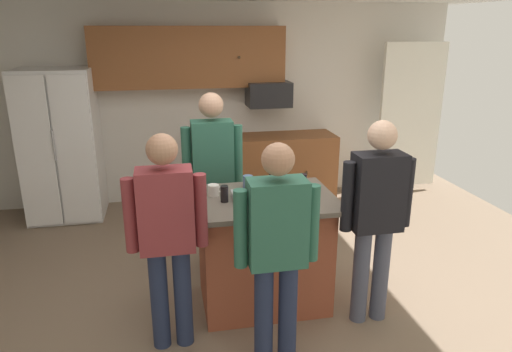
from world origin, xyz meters
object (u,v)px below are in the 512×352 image
object	(u,v)px
person_guest_by_door	(167,230)
glass_pilsner	(277,198)
microwave_over_range	(269,94)
kitchen_island	(263,250)
tumbler_amber	(303,184)
person_guest_left	(213,170)
mug_ceramic_white	(248,182)
person_elder_center	(277,244)
refrigerator	(61,145)
person_host_foreground	(376,211)
mug_blue_stoneware	(214,190)
glass_stout_tall	(224,194)
glass_short_whisky	(281,176)
serving_tray	(260,196)
glass_dark_ale	(273,180)

from	to	relation	value
person_guest_by_door	glass_pilsner	size ratio (longest dim) A/B	10.28
microwave_over_range	kitchen_island	distance (m)	2.73
glass_pilsner	tumbler_amber	world-z (taller)	tumbler_amber
person_guest_left	glass_pilsner	distance (m)	1.05
person_guest_left	mug_ceramic_white	bearing A→B (deg)	4.48
microwave_over_range	mug_ceramic_white	bearing A→B (deg)	-106.99
person_guest_by_door	person_elder_center	size ratio (longest dim) A/B	1.01
refrigerator	person_host_foreground	distance (m)	3.94
mug_blue_stoneware	person_elder_center	bearing A→B (deg)	-70.72
microwave_over_range	person_elder_center	world-z (taller)	microwave_over_range
mug_blue_stoneware	mug_ceramic_white	xyz separation A→B (m)	(0.31, 0.15, 0.01)
kitchen_island	person_elder_center	size ratio (longest dim) A/B	0.73
glass_stout_tall	glass_short_whisky	world-z (taller)	glass_short_whisky
person_elder_center	glass_pilsner	world-z (taller)	person_elder_center
glass_short_whisky	tumbler_amber	bearing A→B (deg)	-64.30
glass_stout_tall	serving_tray	size ratio (longest dim) A/B	0.30
person_guest_by_door	mug_ceramic_white	xyz separation A→B (m)	(0.70, 0.70, 0.09)
person_elder_center	tumbler_amber	size ratio (longest dim) A/B	9.46
glass_pilsner	serving_tray	bearing A→B (deg)	110.33
person_elder_center	glass_dark_ale	world-z (taller)	person_elder_center
person_guest_by_door	glass_pilsner	xyz separation A→B (m)	(0.83, 0.18, 0.11)
person_guest_by_door	tumbler_amber	size ratio (longest dim) A/B	9.54
refrigerator	person_elder_center	distance (m)	3.68
mug_blue_stoneware	tumbler_amber	distance (m)	0.74
mug_ceramic_white	microwave_over_range	bearing A→B (deg)	73.01
person_guest_by_door	person_host_foreground	size ratio (longest dim) A/B	0.98
glass_pilsner	person_guest_by_door	bearing A→B (deg)	-167.58
glass_short_whisky	mug_ceramic_white	world-z (taller)	glass_short_whisky
refrigerator	tumbler_amber	xyz separation A→B (m)	(2.34, -2.34, 0.13)
person_guest_by_door	mug_blue_stoneware	world-z (taller)	person_guest_by_door
person_guest_by_door	glass_dark_ale	size ratio (longest dim) A/B	11.34
person_elder_center	glass_short_whisky	bearing A→B (deg)	-10.23
person_elder_center	glass_pilsner	distance (m)	0.56
kitchen_island	tumbler_amber	size ratio (longest dim) A/B	6.90
glass_stout_tall	person_elder_center	bearing A→B (deg)	-71.63
glass_short_whisky	kitchen_island	bearing A→B (deg)	-128.95
person_guest_left	tumbler_amber	world-z (taller)	person_guest_left
person_guest_by_door	tumbler_amber	xyz separation A→B (m)	(1.12, 0.46, 0.12)
microwave_over_range	tumbler_amber	bearing A→B (deg)	-96.09
person_guest_by_door	glass_short_whisky	world-z (taller)	person_guest_by_door
glass_dark_ale	serving_tray	xyz separation A→B (m)	(-0.16, -0.23, -0.05)
microwave_over_range	glass_short_whisky	xyz separation A→B (m)	(-0.38, -2.21, -0.41)
person_guest_left	mug_ceramic_white	size ratio (longest dim) A/B	13.63
glass_dark_ale	serving_tray	world-z (taller)	glass_dark_ale
microwave_over_range	glass_short_whisky	distance (m)	2.28
kitchen_island	mug_ceramic_white	xyz separation A→B (m)	(-0.08, 0.27, 0.53)
person_guest_by_door	glass_stout_tall	bearing A→B (deg)	11.98
tumbler_amber	serving_tray	xyz separation A→B (m)	(-0.37, -0.04, -0.06)
mug_blue_stoneware	mug_ceramic_white	world-z (taller)	mug_ceramic_white
mug_blue_stoneware	mug_ceramic_white	bearing A→B (deg)	25.17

